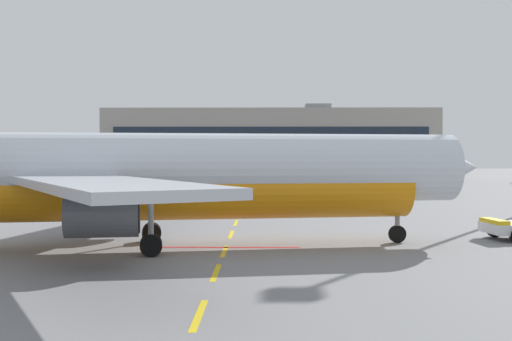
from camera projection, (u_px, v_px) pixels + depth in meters
name	position (u px, v px, depth m)	size (l,w,h in m)	color
ground	(505.00, 216.00, 51.97)	(400.00, 400.00, 0.00)	slate
apron_paint_markings	(238.00, 218.00, 50.05)	(8.00, 97.99, 0.01)	yellow
airliner_foreground	(178.00, 175.00, 34.04)	(34.74, 34.14, 12.20)	silver
terminal_satellite	(270.00, 144.00, 151.27)	(76.41, 21.94, 17.38)	#9E998E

